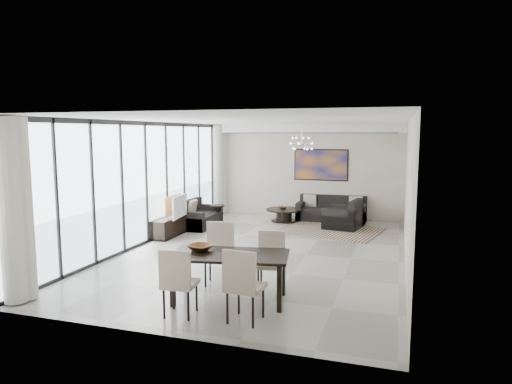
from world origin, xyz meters
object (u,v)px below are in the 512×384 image
at_px(coffee_table, 284,214).
at_px(sofa_main, 331,212).
at_px(tv_console, 172,226).
at_px(television, 176,207).
at_px(dining_table, 230,259).

xyz_separation_m(coffee_table, sofa_main, (1.34, 0.53, 0.04)).
xyz_separation_m(tv_console, television, (0.16, -0.04, 0.52)).
height_order(coffee_table, tv_console, tv_console).
bearing_deg(coffee_table, dining_table, -83.36).
height_order(sofa_main, dining_table, dining_table).
relative_size(sofa_main, tv_console, 1.32).
height_order(tv_console, television, television).
height_order(coffee_table, dining_table, dining_table).
bearing_deg(dining_table, sofa_main, 85.40).
bearing_deg(dining_table, television, 127.09).
xyz_separation_m(television, dining_table, (2.94, -3.89, -0.09)).
bearing_deg(television, sofa_main, -54.62).
relative_size(coffee_table, television, 1.09).
relative_size(tv_console, television, 1.58).
distance_m(sofa_main, dining_table, 7.17).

